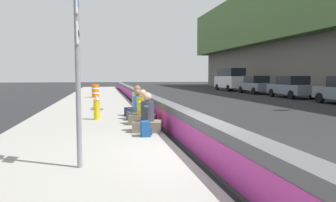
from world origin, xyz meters
The scene contains 14 objects.
ground_plane centered at (0.00, 0.00, 0.00)m, with size 160.00×160.00×0.00m, color #232326.
sidewalk_strip centered at (0.00, 2.65, 0.07)m, with size 80.00×4.40×0.14m, color gray.
jersey_barrier centered at (0.00, 0.00, 0.42)m, with size 76.00×0.45×0.85m.
route_sign_post centered at (-0.67, 2.49, 2.23)m, with size 0.44×0.09×3.60m.
fire_hydrant centered at (5.50, 2.32, 0.59)m, with size 0.26×0.46×0.88m.
seated_person_foreground centered at (2.68, 0.85, 0.49)m, with size 0.85×0.94×1.12m.
seated_person_middle centered at (4.08, 0.81, 0.50)m, with size 0.93×1.01×1.14m.
seated_person_rear centered at (5.27, 0.84, 0.49)m, with size 0.71×0.82×1.10m.
seated_person_far centered at (6.29, 0.76, 0.52)m, with size 0.95×1.04×1.21m.
backpack centered at (1.95, 1.00, 0.33)m, with size 0.32×0.28×0.40m.
construction_barrel centered at (17.64, 2.66, 0.62)m, with size 0.54×0.54×0.95m.
parked_car_fourth centered at (16.07, -12.25, 0.86)m, with size 4.53×2.01×1.71m.
parked_car_midline centered at (22.15, -12.31, 0.86)m, with size 4.51×1.97×1.71m.
parked_car_far centered at (28.26, -12.23, 1.35)m, with size 5.15×2.21×2.56m.
Camera 1 is at (-6.34, 2.07, 1.74)m, focal length 34.18 mm.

